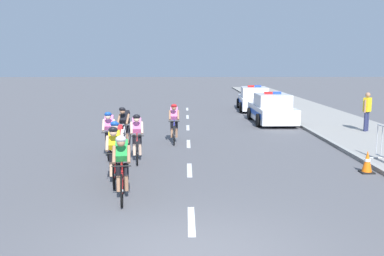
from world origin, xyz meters
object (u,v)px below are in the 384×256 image
(cyclist_third, at_px, (117,146))
(cyclist_seventh, at_px, (174,123))
(cyclist_second, at_px, (114,154))
(cyclist_fifth, at_px, (109,134))
(cyclist_fourth, at_px, (137,137))
(cyclist_lead, at_px, (122,166))
(police_car_second, at_px, (254,100))
(spectator_closest, at_px, (367,109))
(police_car_nearest, at_px, (272,110))
(cyclist_sixth, at_px, (125,127))
(traffic_cone_mid, at_px, (367,162))

(cyclist_third, distance_m, cyclist_seventh, 4.86)
(cyclist_second, bearing_deg, cyclist_fifth, 102.25)
(cyclist_fourth, xyz_separation_m, cyclist_fifth, (-0.97, 0.62, 0.00))
(cyclist_lead, relative_size, cyclist_third, 1.00)
(cyclist_lead, xyz_separation_m, cyclist_third, (-0.48, 2.28, 0.00))
(cyclist_fifth, relative_size, cyclist_seventh, 1.00)
(cyclist_third, xyz_separation_m, cyclist_fourth, (0.39, 1.50, 0.00))
(police_car_second, bearing_deg, spectator_closest, -69.50)
(cyclist_seventh, relative_size, police_car_second, 0.38)
(cyclist_second, height_order, police_car_nearest, police_car_nearest)
(cyclist_sixth, relative_size, spectator_closest, 1.03)
(cyclist_third, height_order, cyclist_fourth, same)
(traffic_cone_mid, bearing_deg, cyclist_fourth, 167.37)
(police_car_nearest, distance_m, traffic_cone_mid, 9.97)
(cyclist_seventh, bearing_deg, cyclist_fifth, -129.07)
(cyclist_lead, height_order, cyclist_second, same)
(cyclist_lead, xyz_separation_m, cyclist_sixth, (-0.75, 5.82, 0.00))
(cyclist_fourth, distance_m, cyclist_fifth, 1.15)
(cyclist_lead, distance_m, cyclist_third, 2.33)
(cyclist_third, relative_size, cyclist_fifth, 1.00)
(police_car_second, distance_m, spectator_closest, 9.77)
(police_car_nearest, bearing_deg, cyclist_fourth, -124.85)
(cyclist_sixth, bearing_deg, cyclist_lead, -82.61)
(traffic_cone_mid, bearing_deg, spectator_closest, 67.61)
(cyclist_second, distance_m, cyclist_fifth, 3.18)
(cyclist_fourth, distance_m, spectator_closest, 10.59)
(cyclist_second, relative_size, traffic_cone_mid, 2.68)
(cyclist_seventh, distance_m, traffic_cone_mid, 7.23)
(cyclist_seventh, bearing_deg, cyclist_fourth, -108.85)
(police_car_nearest, xyz_separation_m, spectator_closest, (3.42, -3.40, 0.40))
(cyclist_fifth, height_order, spectator_closest, spectator_closest)
(cyclist_lead, height_order, cyclist_fifth, same)
(cyclist_fifth, distance_m, spectator_closest, 11.19)
(cyclist_fourth, distance_m, police_car_nearest, 10.31)
(cyclist_fifth, xyz_separation_m, spectator_closest, (10.28, 4.43, 0.30))
(cyclist_third, height_order, cyclist_sixth, same)
(cyclist_third, bearing_deg, cyclist_second, -84.47)
(cyclist_fifth, relative_size, police_car_second, 0.38)
(cyclist_lead, bearing_deg, cyclist_fifth, 103.49)
(traffic_cone_mid, xyz_separation_m, spectator_closest, (2.69, 6.54, 0.77))
(police_car_nearest, bearing_deg, spectator_closest, -44.87)
(spectator_closest, bearing_deg, cyclist_sixth, -163.17)
(cyclist_second, bearing_deg, cyclist_seventh, 76.33)
(cyclist_third, bearing_deg, cyclist_sixth, 94.49)
(cyclist_fifth, xyz_separation_m, cyclist_seventh, (2.04, 2.52, 0.00))
(cyclist_second, height_order, police_car_second, police_car_second)
(cyclist_second, relative_size, police_car_nearest, 0.39)
(cyclist_sixth, relative_size, police_car_nearest, 0.39)
(cyclist_lead, distance_m, cyclist_fourth, 3.78)
(cyclist_lead, bearing_deg, traffic_cone_mid, 19.40)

